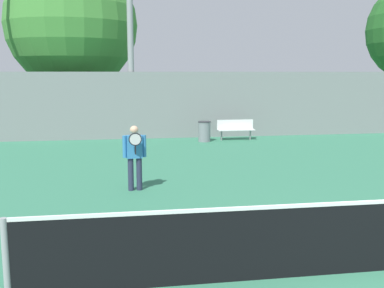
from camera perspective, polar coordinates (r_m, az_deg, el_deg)
name	(u,v)px	position (r m, az deg, el deg)	size (l,w,h in m)	color
ground_plane	(369,271)	(7.33, 21.54, -14.80)	(100.00, 100.00, 0.00)	#337556
tennis_net	(371,236)	(7.13, 21.80, -10.76)	(10.17, 0.09, 1.08)	#99999E
tennis_player	(135,154)	(11.10, -7.30, -1.27)	(0.58, 0.41, 1.61)	#282D47
bench_courtside_near	(236,127)	(19.57, 5.55, 2.10)	(1.60, 0.40, 0.87)	white
trash_bin	(204,131)	(19.01, 1.58, 1.61)	(0.54, 0.54, 0.86)	gray
back_fence	(201,105)	(20.20, 1.11, 4.99)	(28.17, 0.06, 2.93)	gray
tree_green_broad	(72,25)	(23.35, -15.01, 14.43)	(6.34, 6.34, 8.38)	brown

